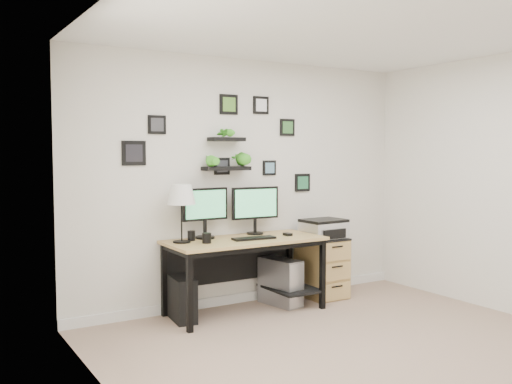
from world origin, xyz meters
TOP-DOWN VIEW (x-y plane):
  - room at (0.00, 1.98)m, footprint 4.00×4.00m
  - desk at (-0.20, 1.67)m, footprint 1.60×0.70m
  - monitor_left at (-0.57, 1.86)m, footprint 0.50×0.20m
  - monitor_right at (0.01, 1.85)m, footprint 0.54×0.18m
  - keyboard at (-0.18, 1.55)m, footprint 0.45×0.18m
  - mouse at (0.25, 1.58)m, footprint 0.06×0.09m
  - table_lamp at (-0.88, 1.74)m, footprint 0.28×0.28m
  - mug at (-0.69, 1.58)m, footprint 0.09×0.09m
  - pen_cup at (-0.75, 1.81)m, footprint 0.08×0.08m
  - pc_tower_black at (-0.90, 1.71)m, footprint 0.24×0.44m
  - pc_tower_grey at (0.23, 1.68)m, footprint 0.30×0.52m
  - file_cabinet at (0.81, 1.72)m, footprint 0.43×0.53m
  - printer at (0.80, 1.68)m, footprint 0.47×0.39m
  - wall_decor at (-0.27, 1.93)m, footprint 2.20×0.18m

SIDE VIEW (x-z plane):
  - room at x=0.00m, z-range -1.95..2.05m
  - pc_tower_black at x=-0.90m, z-range 0.00..0.42m
  - pc_tower_grey at x=0.23m, z-range 0.00..0.49m
  - file_cabinet at x=0.81m, z-range 0.00..0.67m
  - desk at x=-0.20m, z-range 0.25..1.00m
  - keyboard at x=-0.18m, z-range 0.75..0.77m
  - mouse at x=0.25m, z-range 0.75..0.78m
  - printer at x=0.80m, z-range 0.67..0.88m
  - pen_cup at x=-0.75m, z-range 0.75..0.85m
  - mug at x=-0.69m, z-range 0.75..0.85m
  - monitor_right at x=0.01m, z-range 0.80..1.30m
  - monitor_left at x=-0.57m, z-range 0.79..1.30m
  - table_lamp at x=-0.88m, z-range 0.92..1.48m
  - wall_decor at x=-0.27m, z-range 1.14..2.18m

